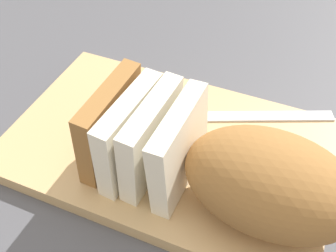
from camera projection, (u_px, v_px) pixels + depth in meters
name	position (u px, v px, depth m)	size (l,w,h in m)	color
ground_plane	(168.00, 152.00, 0.52)	(3.00, 3.00, 0.00)	#4C4C51
cutting_board	(168.00, 147.00, 0.51)	(0.42, 0.26, 0.02)	tan
bread_loaf	(226.00, 167.00, 0.41)	(0.30, 0.12, 0.11)	#996633
bread_knife	(183.00, 114.00, 0.53)	(0.26, 0.14, 0.02)	silver
crumb_near_knife	(169.00, 171.00, 0.47)	(0.01, 0.01, 0.01)	#A8753D
crumb_near_loaf	(241.00, 150.00, 0.49)	(0.01, 0.01, 0.01)	#A8753D
crumb_stray_left	(176.00, 195.00, 0.45)	(0.01, 0.01, 0.01)	#A8753D
crumb_stray_right	(240.00, 145.00, 0.50)	(0.01, 0.01, 0.01)	#A8753D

